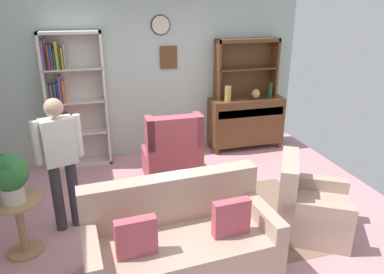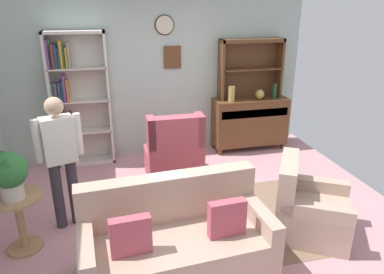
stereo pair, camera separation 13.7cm
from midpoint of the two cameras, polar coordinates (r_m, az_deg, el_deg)
name	(u,v)px [view 1 (the left image)]	position (r m, az deg, el deg)	size (l,w,h in m)	color
ground_plane	(189,215)	(4.62, -1.40, -12.19)	(5.40, 4.60, 0.02)	#C68C93
wall_back	(154,72)	(6.07, -6.62, 10.18)	(5.00, 0.09, 2.80)	#ADC1B7
area_rug	(211,224)	(4.42, 2.19, -13.68)	(2.62, 1.72, 0.01)	#846651
bookshelf	(71,100)	(5.90, -19.24, 5.58)	(0.90, 0.30, 2.10)	silver
sideboard	(246,121)	(6.47, 7.90, 2.60)	(1.30, 0.45, 0.92)	brown
sideboard_hutch	(246,60)	(6.33, 7.98, 11.97)	(1.10, 0.26, 1.00)	brown
vase_tall	(228,93)	(6.11, 5.06, 6.88)	(0.11, 0.11, 0.26)	tan
vase_round	(256,94)	(6.33, 9.45, 6.77)	(0.15, 0.15, 0.17)	tan
bottle_wine	(270,90)	(6.42, 11.68, 7.23)	(0.07, 0.07, 0.26)	#194223
couch_floral	(180,242)	(3.64, -2.99, -16.32)	(1.85, 0.96, 0.90)	tan
armchair_floral	(309,209)	(4.36, 17.14, -10.79)	(1.05, 1.04, 0.88)	tan
wingback_chair	(172,156)	(5.25, -3.88, -3.10)	(0.79, 0.81, 1.05)	#B74C5B
plant_stand	(20,220)	(4.22, -26.45, -11.70)	(0.52, 0.52, 0.64)	#A87F56
potted_plant_large	(9,176)	(3.94, -27.86, -5.43)	(0.36, 0.36, 0.50)	beige
person_reading	(60,156)	(4.24, -21.02, -2.83)	(0.52, 0.29, 1.56)	#38333D
coffee_table	(162,196)	(4.32, -5.64, -9.23)	(0.80, 0.50, 0.42)	brown
book_stack	(154,189)	(4.29, -7.01, -8.12)	(0.16, 0.12, 0.04)	#3F3833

